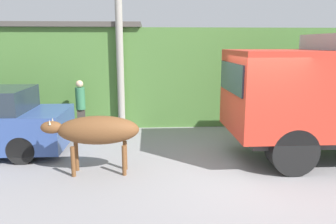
# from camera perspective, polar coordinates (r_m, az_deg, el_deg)

# --- Properties ---
(ground_plane) EXTENTS (60.00, 60.00, 0.00)m
(ground_plane) POSITION_cam_1_polar(r_m,az_deg,el_deg) (7.44, 12.24, -10.27)
(ground_plane) COLOR gray
(hillside_embankment) EXTENTS (32.00, 6.27, 3.27)m
(hillside_embankment) POSITION_cam_1_polar(r_m,az_deg,el_deg) (13.96, 4.63, 7.17)
(hillside_embankment) COLOR #4C7A38
(hillside_embankment) RESTS_ON ground_plane
(building_backdrop) EXTENTS (6.33, 2.70, 3.43)m
(building_backdrop) POSITION_cam_1_polar(r_m,az_deg,el_deg) (12.38, -19.39, 6.39)
(building_backdrop) COLOR #B2BCAD
(building_backdrop) RESTS_ON ground_plane
(brown_cow) EXTENTS (2.07, 0.61, 1.27)m
(brown_cow) POSITION_cam_1_polar(r_m,az_deg,el_deg) (7.13, -12.36, -3.23)
(brown_cow) COLOR brown
(brown_cow) RESTS_ON ground_plane
(pedestrian_on_hill) EXTENTS (0.34, 0.34, 1.67)m
(pedestrian_on_hill) POSITION_cam_1_polar(r_m,az_deg,el_deg) (10.44, -14.98, 1.36)
(pedestrian_on_hill) COLOR #38332D
(pedestrian_on_hill) RESTS_ON ground_plane
(utility_pole) EXTENTS (0.90, 0.22, 5.83)m
(utility_pole) POSITION_cam_1_polar(r_m,az_deg,el_deg) (10.49, -8.48, 13.18)
(utility_pole) COLOR #9E998E
(utility_pole) RESTS_ON ground_plane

